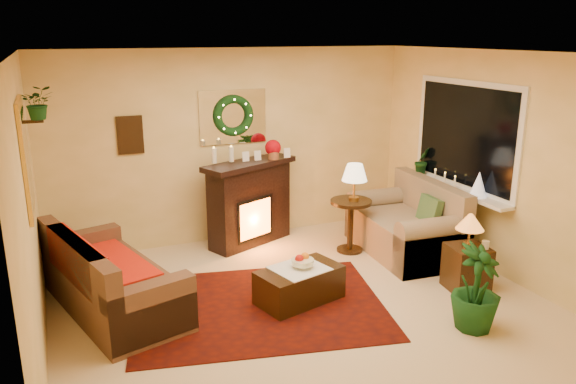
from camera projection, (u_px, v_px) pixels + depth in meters
name	position (u px, v px, depth m)	size (l,w,h in m)	color
floor	(301.00, 304.00, 5.97)	(5.00, 5.00, 0.00)	beige
ceiling	(303.00, 53.00, 5.26)	(5.00, 5.00, 0.00)	white
wall_back	(233.00, 146.00, 7.61)	(5.00, 5.00, 0.00)	#EFD88C
wall_front	(445.00, 271.00, 3.63)	(5.00, 5.00, 0.00)	#EFD88C
wall_left	(29.00, 217.00, 4.68)	(4.50, 4.50, 0.00)	#EFD88C
wall_right	(496.00, 164.00, 6.56)	(4.50, 4.50, 0.00)	#EFD88C
area_rug	(260.00, 306.00, 5.91)	(2.58, 1.93, 0.01)	#5B170E
sofa	(112.00, 270.00, 5.76)	(0.86, 1.96, 0.84)	brown
red_throw	(103.00, 264.00, 5.86)	(0.77, 1.26, 0.02)	#E2422A
fireplace	(250.00, 204.00, 7.57)	(1.18, 0.37, 1.08)	black
poinsettia	(273.00, 148.00, 7.50)	(0.21, 0.21, 0.21)	#A8020C
mantel_candle_a	(214.00, 156.00, 7.21)	(0.07, 0.07, 0.20)	beige
mantel_candle_b	(231.00, 154.00, 7.29)	(0.07, 0.07, 0.20)	white
mantel_mirror	(233.00, 117.00, 7.48)	(0.92, 0.02, 0.72)	white
wreath	(234.00, 116.00, 7.44)	(0.55, 0.55, 0.11)	#194719
wall_art	(130.00, 135.00, 7.01)	(0.32, 0.03, 0.48)	#381E11
gold_mirror	(25.00, 157.00, 4.83)	(0.03, 0.84, 1.00)	gold
hanging_plant	(40.00, 119.00, 5.48)	(0.33, 0.28, 0.36)	#194719
loveseat	(404.00, 222.00, 7.28)	(0.94, 1.62, 0.94)	tan
window_frame	(465.00, 136.00, 6.97)	(0.03, 1.86, 1.36)	white
window_glass	(464.00, 136.00, 6.97)	(0.02, 1.70, 1.22)	black
window_sill	(454.00, 189.00, 7.12)	(0.22, 1.86, 0.04)	white
mini_tree	(479.00, 185.00, 6.68)	(0.21, 0.21, 0.32)	white
sill_plant	(422.00, 161.00, 7.71)	(0.28, 0.23, 0.51)	#265424
side_table_round	(350.00, 228.00, 7.34)	(0.54, 0.54, 0.70)	#49341F
lamp_cream	(354.00, 187.00, 7.18)	(0.33, 0.33, 0.50)	beige
end_table_square	(467.00, 267.00, 6.25)	(0.42, 0.42, 0.51)	black
lamp_tiffany	(470.00, 227.00, 6.10)	(0.31, 0.31, 0.45)	orange
coffee_table	(299.00, 283.00, 5.98)	(0.89, 0.49, 0.38)	#361C0B
fruit_bowl	(303.00, 262.00, 5.93)	(0.24, 0.24, 0.06)	#F0F5CD
floor_palm	(477.00, 286.00, 5.37)	(1.43, 1.43, 2.55)	#153510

